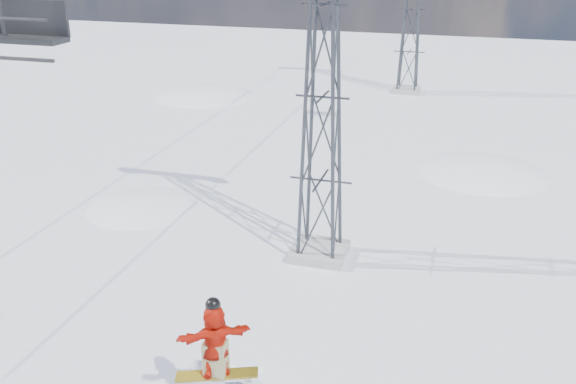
# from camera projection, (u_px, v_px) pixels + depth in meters

# --- Properties ---
(snow_terrain) EXTENTS (39.00, 37.00, 22.00)m
(snow_terrain) POSITION_uv_depth(u_px,v_px,m) (279.00, 286.00, 38.65)
(snow_terrain) COLOR white
(snow_terrain) RESTS_ON ground
(lift_tower_near) EXTENTS (5.20, 1.80, 11.43)m
(lift_tower_near) POSITION_uv_depth(u_px,v_px,m) (322.00, 98.00, 19.75)
(lift_tower_near) COLOR #999999
(lift_tower_near) RESTS_ON ground
(lift_tower_far) EXTENTS (5.20, 1.80, 11.43)m
(lift_tower_far) POSITION_uv_depth(u_px,v_px,m) (412.00, 10.00, 41.96)
(lift_tower_far) COLOR #999999
(lift_tower_far) RESTS_ON ground
(lift_chair_near) EXTENTS (1.89, 0.54, 2.34)m
(lift_chair_near) POSITION_uv_depth(u_px,v_px,m) (6.00, 24.00, 9.37)
(lift_chair_near) COLOR black
(lift_chair_near) RESTS_ON ground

